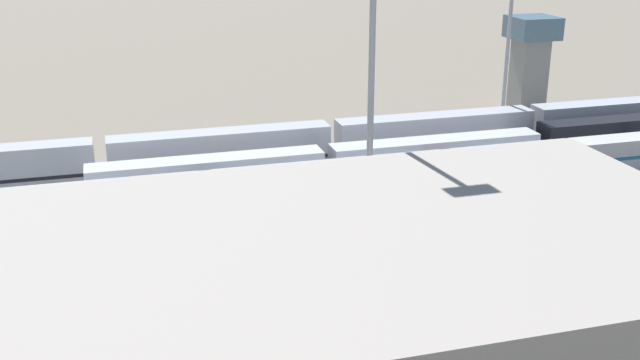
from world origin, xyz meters
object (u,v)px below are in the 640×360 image
object	(u,v)px
train_on_track_1	(416,157)
train_on_track_3	(513,182)
train_on_track_5	(272,258)
train_on_track_4	(240,235)
light_mast_1	(373,14)
control_tower	(530,56)
maintenance_shed	(260,359)
train_on_track_2	(334,182)
train_on_track_0	(332,145)

from	to	relation	value
train_on_track_1	train_on_track_3	size ratio (longest dim) A/B	6.64
train_on_track_5	train_on_track_3	distance (m)	27.61
train_on_track_4	train_on_track_1	bearing A→B (deg)	-145.11
light_mast_1	control_tower	distance (m)	61.74
train_on_track_5	maintenance_shed	xyz separation A→B (m)	(4.77, 19.34, 4.07)
maintenance_shed	train_on_track_3	bearing A→B (deg)	-136.11
train_on_track_4	train_on_track_5	bearing A→B (deg)	106.59
train_on_track_5	train_on_track_2	bearing A→B (deg)	-122.06
train_on_track_5	maintenance_shed	distance (m)	20.34
light_mast_1	maintenance_shed	size ratio (longest dim) A/B	0.70
train_on_track_2	train_on_track_4	size ratio (longest dim) A/B	1.68
train_on_track_4	train_on_track_2	bearing A→B (deg)	-137.42
train_on_track_0	train_on_track_2	bearing A→B (deg)	73.94
light_mast_1	control_tower	bearing A→B (deg)	-131.06
train_on_track_2	train_on_track_4	bearing A→B (deg)	42.58
train_on_track_0	control_tower	bearing A→B (deg)	-152.77
train_on_track_3	maintenance_shed	world-z (taller)	maintenance_shed
train_on_track_2	maintenance_shed	world-z (taller)	maintenance_shed
train_on_track_0	train_on_track_1	xyz separation A→B (m)	(-7.75, 5.00, -0.51)
train_on_track_2	control_tower	size ratio (longest dim) A/B	9.23
train_on_track_2	train_on_track_4	distance (m)	14.78
train_on_track_5	train_on_track_3	world-z (taller)	train_on_track_3
light_mast_1	train_on_track_1	bearing A→B (deg)	-120.41
train_on_track_3	control_tower	size ratio (longest dim) A/B	0.77
light_mast_1	train_on_track_5	bearing A→B (deg)	-26.09
light_mast_1	train_on_track_4	bearing A→B (deg)	-45.81
train_on_track_3	train_on_track_4	world-z (taller)	train_on_track_3
train_on_track_4	light_mast_1	distance (m)	21.44
train_on_track_3	train_on_track_2	bearing A→B (deg)	-17.02
train_on_track_2	train_on_track_5	distance (m)	17.70
train_on_track_2	train_on_track_3	bearing A→B (deg)	162.98
train_on_track_0	train_on_track_3	size ratio (longest dim) A/B	9.56
train_on_track_0	train_on_track_3	xyz separation A→B (m)	(-13.46, 15.00, -0.44)
train_on_track_2	train_on_track_5	bearing A→B (deg)	57.94
train_on_track_0	maintenance_shed	size ratio (longest dim) A/B	2.05
train_on_track_5	light_mast_1	distance (m)	19.46
control_tower	maintenance_shed	bearing A→B (deg)	50.51
train_on_track_5	maintenance_shed	world-z (taller)	maintenance_shed
train_on_track_2	control_tower	bearing A→B (deg)	-143.26
train_on_track_2	light_mast_1	xyz separation A→B (m)	(2.96, 18.15, 18.19)
train_on_track_2	control_tower	xyz separation A→B (m)	(-36.73, -27.42, 5.60)
train_on_track_4	light_mast_1	xyz separation A→B (m)	(-7.92, 8.15, 18.18)
train_on_track_3	control_tower	world-z (taller)	control_tower
train_on_track_3	train_on_track_0	bearing A→B (deg)	-48.10
train_on_track_5	train_on_track_4	distance (m)	5.22
train_on_track_4	train_on_track_3	bearing A→B (deg)	-169.59
train_on_track_1	maintenance_shed	size ratio (longest dim) A/B	1.42
train_on_track_0	control_tower	size ratio (longest dim) A/B	7.36
train_on_track_1	train_on_track_4	bearing A→B (deg)	34.89
maintenance_shed	train_on_track_1	bearing A→B (deg)	-122.22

